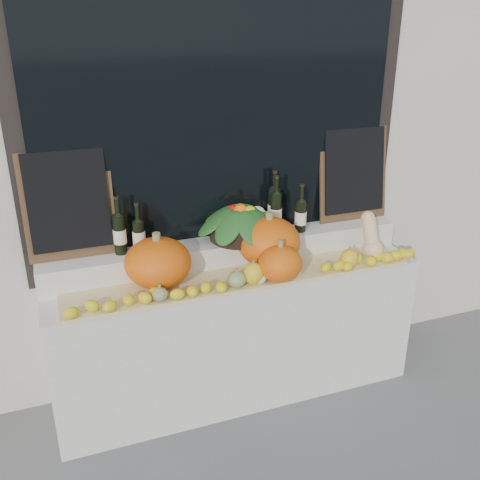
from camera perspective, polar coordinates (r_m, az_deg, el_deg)
name	(u,v)px	position (r m, az deg, el deg)	size (l,w,h in m)	color
storefront_facade	(197,31)	(3.65, -4.65, 21.35)	(7.00, 0.94, 4.50)	beige
display_sill	(236,333)	(3.51, -0.43, -9.86)	(2.30, 0.55, 0.88)	silver
rear_tier	(228,250)	(3.39, -1.32, -1.12)	(2.30, 0.25, 0.16)	silver
straw_bedding	(243,278)	(3.18, 0.31, -4.11)	(2.10, 0.32, 0.03)	tan
pumpkin_left	(158,262)	(3.06, -8.74, -2.38)	(0.38, 0.38, 0.28)	#E15C0B
pumpkin_right	(269,242)	(3.27, 3.10, -0.20)	(0.39, 0.39, 0.31)	#E15C0B
pumpkin_center	(280,264)	(3.09, 4.30, -2.52)	(0.26, 0.26, 0.21)	#E15C0B
butternut_squash	(371,238)	(3.50, 13.83, 0.23)	(0.13, 0.20, 0.29)	#EEC28C
decorative_gourds	(271,273)	(3.11, 3.30, -3.51)	(1.28, 0.13, 0.15)	#335B1B
lemon_heap	(250,280)	(3.07, 1.04, -4.24)	(2.20, 0.16, 0.06)	yellow
produce_bowl	(241,221)	(3.33, 0.08, 2.01)	(0.60, 0.60, 0.24)	black
wine_bottle_far_left	(120,234)	(3.18, -12.72, 0.66)	(0.08, 0.08, 0.35)	black
wine_bottle_near_left	(139,235)	(3.20, -10.74, 0.48)	(0.08, 0.08, 0.30)	black
wine_bottle_tall	(274,208)	(3.46, 3.67, 3.37)	(0.08, 0.08, 0.40)	black
wine_bottle_near_right	(276,212)	(3.41, 3.84, 2.95)	(0.08, 0.08, 0.38)	black
wine_bottle_far_right	(301,216)	(3.46, 6.48, 2.61)	(0.08, 0.08, 0.32)	black
chalkboard_left	(68,203)	(3.15, -17.84, 3.74)	(0.50, 0.11, 0.62)	#4C331E
chalkboard_right	(354,173)	(3.69, 12.04, 7.02)	(0.50, 0.11, 0.62)	#4C331E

